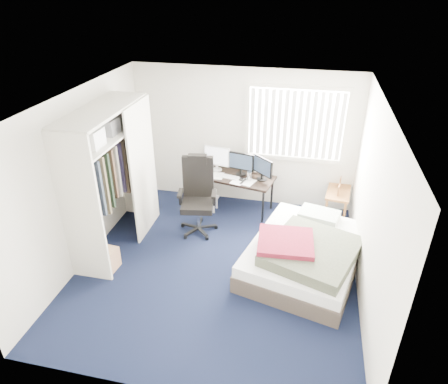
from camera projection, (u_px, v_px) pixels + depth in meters
ground at (217, 266)px, 5.96m from camera, size 4.20×4.20×0.00m
room_shell at (216, 176)px, 5.23m from camera, size 4.20×4.20×4.20m
window_assembly at (296, 124)px, 6.77m from camera, size 1.72×0.09×1.32m
closet at (110, 167)px, 5.85m from camera, size 0.64×1.84×2.22m
desk at (237, 174)px, 7.13m from camera, size 1.43×0.87×1.12m
office_chair at (198, 203)px, 6.63m from camera, size 0.71×0.71×1.30m
footstool at (209, 200)px, 7.31m from camera, size 0.34×0.28×0.26m
nightstand at (338, 193)px, 6.99m from camera, size 0.48×0.81×0.71m
bed at (305, 253)px, 5.79m from camera, size 1.92×2.27×0.65m
pine_box at (102, 259)px, 5.86m from camera, size 0.46×0.36×0.32m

